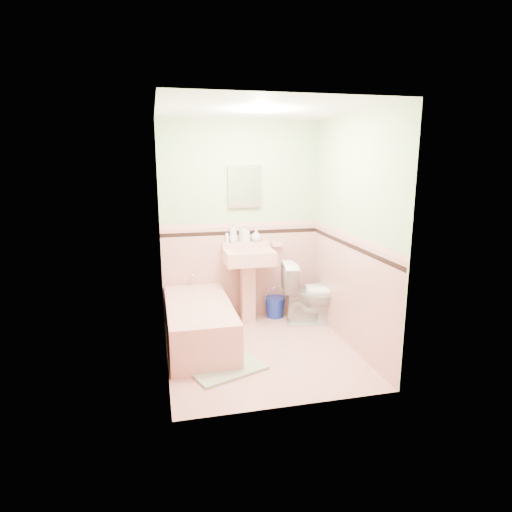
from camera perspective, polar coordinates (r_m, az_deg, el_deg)
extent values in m
plane|color=#E39E94|center=(4.82, 0.70, -12.33)|extent=(2.20, 2.20, 0.00)
plane|color=white|center=(4.39, 0.79, 18.73)|extent=(2.20, 2.20, 0.00)
plane|color=#EFE4C3|center=(5.50, -2.04, 4.45)|extent=(2.50, 0.00, 2.50)
plane|color=#EFE4C3|center=(3.40, 5.22, -0.78)|extent=(2.50, 0.00, 2.50)
plane|color=#EFE4C3|center=(4.31, -12.28, 1.86)|extent=(0.00, 2.50, 2.50)
plane|color=#EFE4C3|center=(4.78, 12.48, 2.89)|extent=(0.00, 2.50, 2.50)
plane|color=#E5A39A|center=(5.62, -1.96, -2.14)|extent=(2.00, 0.00, 2.00)
plane|color=#E5A39A|center=(3.62, 4.95, -10.78)|extent=(2.00, 0.00, 2.00)
plane|color=#E5A39A|center=(4.48, -11.73, -6.33)|extent=(0.00, 2.20, 2.20)
plane|color=#E5A39A|center=(4.92, 11.99, -4.59)|extent=(0.00, 2.20, 2.20)
plane|color=black|center=(5.50, -1.99, 3.08)|extent=(2.00, 0.00, 2.00)
plane|color=black|center=(3.45, 5.08, -2.81)|extent=(2.00, 0.00, 2.00)
plane|color=black|center=(4.34, -11.96, 0.18)|extent=(0.00, 2.20, 2.20)
plane|color=black|center=(4.79, 12.21, 1.35)|extent=(0.00, 2.20, 2.20)
plane|color=pink|center=(5.48, -2.00, 4.11)|extent=(2.00, 0.00, 2.00)
plane|color=pink|center=(3.43, 5.12, -1.20)|extent=(2.00, 0.00, 2.00)
plane|color=pink|center=(4.32, -12.02, 1.48)|extent=(0.00, 2.20, 2.20)
plane|color=pink|center=(4.77, 12.27, 2.53)|extent=(0.00, 2.20, 2.20)
cube|color=#DE9C93|center=(4.93, -7.45, -8.99)|extent=(0.70, 1.50, 0.45)
cylinder|color=silver|center=(5.49, -8.35, -2.31)|extent=(0.04, 0.12, 0.04)
cylinder|color=silver|center=(5.46, -1.29, 1.20)|extent=(0.02, 0.02, 0.10)
cube|color=white|center=(5.43, -1.49, 9.13)|extent=(0.41, 0.04, 0.51)
cube|color=#DE9C93|center=(5.62, 2.77, 1.52)|extent=(0.13, 0.08, 0.04)
imported|color=#B2B2B2|center=(5.44, -3.02, 3.06)|extent=(0.11, 0.11, 0.24)
imported|color=#B2B2B2|center=(5.47, -1.55, 2.98)|extent=(0.13, 0.13, 0.22)
imported|color=#B2B2B2|center=(5.50, 0.01, 2.75)|extent=(0.16, 0.16, 0.16)
cylinder|color=white|center=(5.44, -3.82, 2.38)|extent=(0.05, 0.05, 0.12)
imported|color=white|center=(5.52, 7.45, -4.79)|extent=(0.82, 0.54, 0.78)
cube|color=#94A488|center=(4.44, -3.89, -14.47)|extent=(0.83, 0.70, 0.03)
cube|color=#BF1E59|center=(4.50, -4.68, -13.51)|extent=(0.15, 0.11, 0.05)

